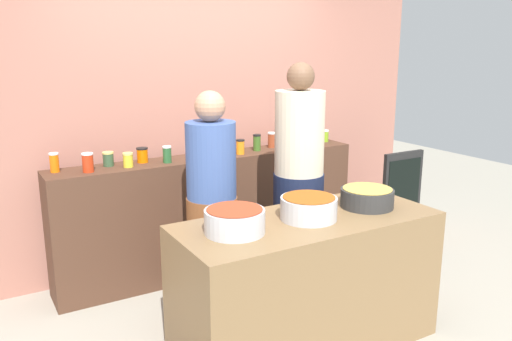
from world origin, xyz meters
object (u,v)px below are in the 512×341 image
at_px(preserve_jar_4, 142,155).
at_px(cooking_pot_right, 367,198).
at_px(preserve_jar_3, 128,160).
at_px(preserve_jar_2, 108,159).
at_px(preserve_jar_10, 281,141).
at_px(preserve_jar_0, 54,162).
at_px(preserve_jar_5, 167,154).
at_px(cook_with_tongs, 212,216).
at_px(preserve_jar_13, 325,136).
at_px(chalkboard_sign, 401,201).
at_px(cook_in_cap, 298,196).
at_px(preserve_jar_11, 296,139).
at_px(cooking_pot_left, 235,221).
at_px(preserve_jar_9, 272,140).
at_px(cooking_pot_center, 308,208).
at_px(preserve_jar_7, 240,147).
at_px(preserve_jar_6, 224,149).
at_px(preserve_jar_1, 88,163).
at_px(preserve_jar_12, 303,137).
at_px(preserve_jar_8, 257,142).

xyz_separation_m(preserve_jar_4, cooking_pot_right, (1.06, -1.45, -0.14)).
bearing_deg(preserve_jar_3, preserve_jar_2, 138.45).
xyz_separation_m(preserve_jar_3, preserve_jar_10, (1.47, 0.11, -0.00)).
bearing_deg(preserve_jar_0, preserve_jar_5, -8.10).
relative_size(preserve_jar_10, cook_with_tongs, 0.06).
bearing_deg(preserve_jar_13, cook_with_tongs, -154.84).
bearing_deg(chalkboard_sign, preserve_jar_3, 169.82).
height_order(preserve_jar_2, cook_in_cap, cook_in_cap).
bearing_deg(preserve_jar_11, preserve_jar_13, 12.33).
bearing_deg(cook_with_tongs, cooking_pot_left, -105.03).
bearing_deg(cook_with_tongs, preserve_jar_5, 97.40).
bearing_deg(preserve_jar_0, preserve_jar_4, -1.05).
height_order(preserve_jar_0, preserve_jar_3, preserve_jar_0).
xyz_separation_m(preserve_jar_9, preserve_jar_10, (0.10, 0.01, -0.02)).
bearing_deg(preserve_jar_4, chalkboard_sign, -13.12).
relative_size(cooking_pot_center, chalkboard_sign, 0.37).
bearing_deg(preserve_jar_10, cooking_pot_right, -100.02).
xyz_separation_m(preserve_jar_7, preserve_jar_10, (0.49, 0.12, -0.01)).
bearing_deg(preserve_jar_0, chalkboard_sign, -10.52).
height_order(preserve_jar_7, preserve_jar_10, preserve_jar_7).
bearing_deg(preserve_jar_6, preserve_jar_13, 2.68).
relative_size(preserve_jar_1, chalkboard_sign, 0.15).
relative_size(preserve_jar_6, cooking_pot_left, 0.29).
distance_m(preserve_jar_11, cooking_pot_center, 1.61).
height_order(preserve_jar_5, cook_with_tongs, cook_with_tongs).
bearing_deg(preserve_jar_12, preserve_jar_4, 178.12).
distance_m(preserve_jar_6, cook_in_cap, 0.88).
xyz_separation_m(preserve_jar_6, cooking_pot_right, (0.37, -1.39, -0.13)).
distance_m(preserve_jar_2, preserve_jar_13, 2.09).
xyz_separation_m(preserve_jar_5, cook_in_cap, (0.74, -0.77, -0.26)).
bearing_deg(cooking_pot_right, preserve_jar_11, 75.31).
bearing_deg(preserve_jar_6, cooking_pot_center, -94.95).
xyz_separation_m(preserve_jar_0, cooking_pot_right, (1.73, -1.46, -0.15)).
bearing_deg(preserve_jar_1, preserve_jar_6, 2.60).
xyz_separation_m(preserve_jar_1, preserve_jar_12, (1.97, 0.06, 0.00)).
xyz_separation_m(preserve_jar_5, cooking_pot_left, (-0.10, -1.34, -0.14)).
xyz_separation_m(preserve_jar_9, preserve_jar_13, (0.60, -0.01, -0.01)).
xyz_separation_m(preserve_jar_12, cook_with_tongs, (-1.27, -0.69, -0.35)).
bearing_deg(preserve_jar_13, cooking_pot_left, -140.74).
distance_m(preserve_jar_1, preserve_jar_3, 0.30).
xyz_separation_m(preserve_jar_3, preserve_jar_13, (1.97, 0.09, 0.00)).
relative_size(preserve_jar_4, cook_in_cap, 0.07).
bearing_deg(preserve_jar_13, preserve_jar_9, 178.65).
height_order(preserve_jar_5, preserve_jar_12, preserve_jar_12).
relative_size(preserve_jar_8, cooking_pot_left, 0.41).
relative_size(preserve_jar_4, chalkboard_sign, 0.13).
bearing_deg(preserve_jar_9, preserve_jar_4, -179.66).
xyz_separation_m(preserve_jar_7, cook_in_cap, (0.08, -0.77, -0.26)).
distance_m(preserve_jar_1, cook_in_cap, 1.58).
distance_m(preserve_jar_0, chalkboard_sign, 3.12).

